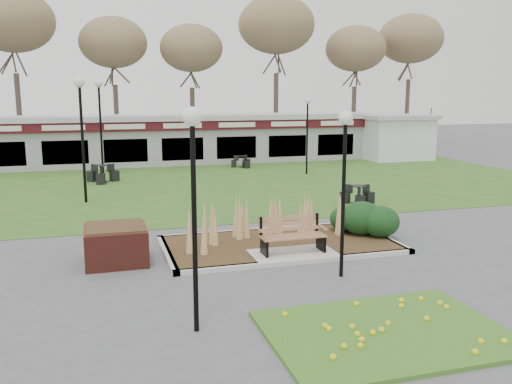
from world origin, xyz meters
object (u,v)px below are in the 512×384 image
object	(u,v)px
service_hut	(396,137)
bistro_set_a	(102,177)
lamp_post_near_right	(345,157)
lamp_post_near_left	(193,171)
bistro_set_b	(358,198)
park_bench	(292,234)
patio_umbrella	(430,137)
food_pavilion	(179,139)
lamp_post_mid_left	(81,112)
lamp_post_mid_right	(307,119)
bistro_set_d	(242,163)
brick_planter	(116,244)
lamp_post_far_left	(100,106)

from	to	relation	value
service_hut	bistro_set_a	world-z (taller)	service_hut
lamp_post_near_right	bistro_set_a	size ratio (longest dim) A/B	2.50
lamp_post_near_left	bistro_set_b	world-z (taller)	lamp_post_near_left
park_bench	patio_umbrella	distance (m)	23.91
food_pavilion	bistro_set_a	bearing A→B (deg)	-126.55
lamp_post_mid_left	lamp_post_mid_right	size ratio (longest dim) A/B	1.21
service_hut	bistro_set_d	world-z (taller)	service_hut
park_bench	bistro_set_d	xyz separation A→B (m)	(3.15, 16.75, -0.35)
lamp_post_near_right	food_pavilion	bearing A→B (deg)	91.49
park_bench	patio_umbrella	xyz separation A→B (m)	(16.00, 17.75, 0.77)
park_bench	service_hut	size ratio (longest dim) A/B	0.39
park_bench	patio_umbrella	size ratio (longest dim) A/B	0.77
brick_planter	lamp_post_mid_right	xyz separation A→B (m)	(10.10, 12.55, 2.41)
brick_planter	service_hut	distance (m)	24.71
food_pavilion	bistro_set_d	bearing A→B (deg)	-43.22
lamp_post_near_right	patio_umbrella	size ratio (longest dim) A/B	1.73
bistro_set_a	lamp_post_near_right	bearing A→B (deg)	-71.56
bistro_set_b	park_bench	bearing A→B (deg)	-130.52
brick_planter	lamp_post_near_right	size ratio (longest dim) A/B	0.39
lamp_post_mid_left	bistro_set_b	distance (m)	10.96
lamp_post_near_left	patio_umbrella	size ratio (longest dim) A/B	1.80
food_pavilion	patio_umbrella	size ratio (longest dim) A/B	11.14
lamp_post_far_left	bistro_set_d	distance (m)	8.36
brick_planter	bistro_set_a	bearing A→B (deg)	90.73
park_bench	bistro_set_d	world-z (taller)	park_bench
lamp_post_near_left	bistro_set_b	xyz separation A→B (m)	(7.86, 9.22, -2.64)
lamp_post_mid_right	lamp_post_far_left	world-z (taller)	lamp_post_far_left
lamp_post_mid_left	service_hut	bearing A→B (deg)	25.47
lamp_post_mid_right	lamp_post_far_left	xyz separation A→B (m)	(-10.20, 2.84, 0.66)
service_hut	lamp_post_near_left	xyz separation A→B (m)	(-16.68, -21.50, 1.45)
lamp_post_mid_right	lamp_post_far_left	distance (m)	10.61
lamp_post_mid_right	bistro_set_b	bearing A→B (deg)	-97.42
service_hut	lamp_post_mid_right	world-z (taller)	lamp_post_mid_right
food_pavilion	bistro_set_d	size ratio (longest dim) A/B	20.37
lamp_post_near_right	lamp_post_mid_left	bearing A→B (deg)	118.67
park_bench	brick_planter	world-z (taller)	park_bench
bistro_set_d	bistro_set_b	bearing A→B (deg)	-82.32
park_bench	patio_umbrella	bearing A→B (deg)	47.97
bistro_set_d	lamp_post_mid_right	bearing A→B (deg)	-53.58
lamp_post_near_right	bistro_set_d	world-z (taller)	lamp_post_near_right
park_bench	lamp_post_near_right	distance (m)	2.90
food_pavilion	park_bench	bearing A→B (deg)	-90.00
food_pavilion	service_hut	bearing A→B (deg)	-8.27
lamp_post_mid_left	lamp_post_far_left	bearing A→B (deg)	84.18
bistro_set_d	food_pavilion	bearing A→B (deg)	136.78
food_pavilion	lamp_post_near_left	xyz separation A→B (m)	(-3.18, -23.46, 1.42)
lamp_post_near_left	lamp_post_mid_right	size ratio (longest dim) A/B	1.01
lamp_post_near_left	bistro_set_a	size ratio (longest dim) A/B	2.60
lamp_post_mid_left	patio_umbrella	size ratio (longest dim) A/B	2.17
brick_planter	lamp_post_mid_left	size ratio (longest dim) A/B	0.31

